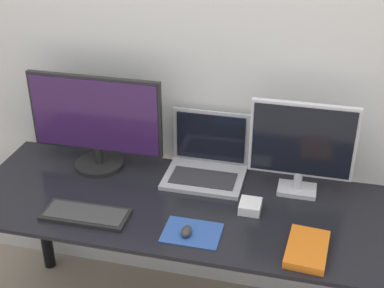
{
  "coord_description": "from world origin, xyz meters",
  "views": [
    {
      "loc": [
        0.47,
        -1.41,
        2.0
      ],
      "look_at": [
        0.02,
        0.45,
        0.95
      ],
      "focal_mm": 50.0,
      "sensor_mm": 36.0,
      "label": 1
    }
  ],
  "objects_px": {
    "monitor_left": "(96,122)",
    "keyboard": "(86,215)",
    "mouse": "(186,231)",
    "book": "(307,249)",
    "monitor_right": "(302,145)",
    "power_brick": "(250,206)",
    "laptop": "(207,161)"
  },
  "relations": [
    {
      "from": "mouse",
      "to": "power_brick",
      "type": "relative_size",
      "value": 0.65
    },
    {
      "from": "mouse",
      "to": "power_brick",
      "type": "bearing_deg",
      "value": 46.37
    },
    {
      "from": "monitor_right",
      "to": "mouse",
      "type": "relative_size",
      "value": 6.73
    },
    {
      "from": "mouse",
      "to": "book",
      "type": "bearing_deg",
      "value": 1.4
    },
    {
      "from": "monitor_left",
      "to": "laptop",
      "type": "distance_m",
      "value": 0.52
    },
    {
      "from": "monitor_left",
      "to": "power_brick",
      "type": "distance_m",
      "value": 0.77
    },
    {
      "from": "keyboard",
      "to": "book",
      "type": "xyz_separation_m",
      "value": [
        0.86,
        -0.01,
        0.01
      ]
    },
    {
      "from": "monitor_left",
      "to": "monitor_right",
      "type": "bearing_deg",
      "value": 0.01
    },
    {
      "from": "keyboard",
      "to": "book",
      "type": "bearing_deg",
      "value": -0.83
    },
    {
      "from": "power_brick",
      "to": "keyboard",
      "type": "bearing_deg",
      "value": -162.64
    },
    {
      "from": "monitor_right",
      "to": "keyboard",
      "type": "distance_m",
      "value": 0.91
    },
    {
      "from": "laptop",
      "to": "mouse",
      "type": "relative_size",
      "value": 5.46
    },
    {
      "from": "keyboard",
      "to": "book",
      "type": "height_order",
      "value": "book"
    },
    {
      "from": "laptop",
      "to": "keyboard",
      "type": "xyz_separation_m",
      "value": [
        -0.39,
        -0.43,
        -0.06
      ]
    },
    {
      "from": "book",
      "to": "power_brick",
      "type": "relative_size",
      "value": 2.44
    },
    {
      "from": "monitor_left",
      "to": "keyboard",
      "type": "distance_m",
      "value": 0.45
    },
    {
      "from": "monitor_left",
      "to": "mouse",
      "type": "bearing_deg",
      "value": -38.04
    },
    {
      "from": "monitor_left",
      "to": "mouse",
      "type": "relative_size",
      "value": 9.56
    },
    {
      "from": "monitor_right",
      "to": "monitor_left",
      "type": "bearing_deg",
      "value": -179.99
    },
    {
      "from": "monitor_left",
      "to": "mouse",
      "type": "distance_m",
      "value": 0.68
    },
    {
      "from": "keyboard",
      "to": "monitor_left",
      "type": "bearing_deg",
      "value": 104.34
    },
    {
      "from": "monitor_left",
      "to": "keyboard",
      "type": "relative_size",
      "value": 1.75
    },
    {
      "from": "mouse",
      "to": "monitor_right",
      "type": "bearing_deg",
      "value": 46.5
    },
    {
      "from": "monitor_left",
      "to": "keyboard",
      "type": "bearing_deg",
      "value": -75.66
    },
    {
      "from": "mouse",
      "to": "power_brick",
      "type": "height_order",
      "value": "power_brick"
    },
    {
      "from": "monitor_left",
      "to": "book",
      "type": "height_order",
      "value": "monitor_left"
    },
    {
      "from": "mouse",
      "to": "power_brick",
      "type": "distance_m",
      "value": 0.3
    },
    {
      "from": "laptop",
      "to": "keyboard",
      "type": "distance_m",
      "value": 0.59
    },
    {
      "from": "power_brick",
      "to": "mouse",
      "type": "bearing_deg",
      "value": -133.63
    },
    {
      "from": "monitor_left",
      "to": "laptop",
      "type": "bearing_deg",
      "value": 6.02
    },
    {
      "from": "mouse",
      "to": "book",
      "type": "xyz_separation_m",
      "value": [
        0.44,
        0.01,
        -0.01
      ]
    },
    {
      "from": "mouse",
      "to": "power_brick",
      "type": "xyz_separation_m",
      "value": [
        0.21,
        0.22,
        -0.0
      ]
    }
  ]
}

